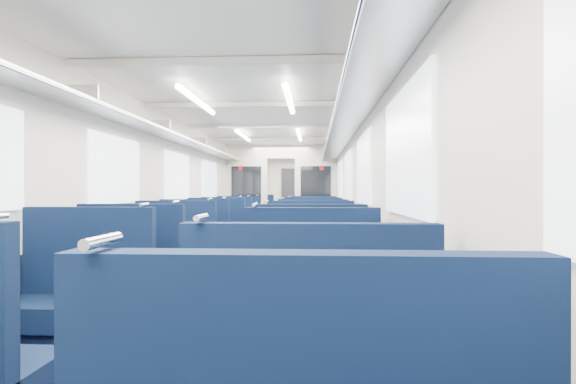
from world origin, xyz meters
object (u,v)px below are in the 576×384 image
seat_14 (215,241)px  seat_16 (228,234)px  seat_17 (314,235)px  seat_20 (252,222)px  end_door (292,196)px  seat_15 (313,241)px  seat_6 (80,309)px  seat_19 (314,229)px  seat_23 (314,220)px  seat_9 (312,282)px  seat_12 (197,250)px  seat_18 (238,229)px  seat_10 (173,262)px  seat_11 (313,263)px  bulkhead (281,189)px  seat_7 (312,313)px  seat_21 (314,223)px  seat_13 (313,250)px  seat_8 (137,280)px  seat_22 (256,220)px

seat_14 → seat_16: same height
seat_17 → seat_20: (-1.66, 3.33, 0.00)m
end_door → seat_15: 9.24m
seat_6 → seat_19: same height
seat_23 → seat_19: bearing=-90.0°
seat_9 → seat_12: (-1.66, 2.21, 0.00)m
seat_6 → seat_18: 6.73m
seat_10 → seat_11: 1.66m
bulkhead → seat_11: bulkhead is taller
seat_9 → seat_7: bearing=-90.0°
seat_21 → seat_23: same height
seat_12 → seat_23: (1.66, 6.84, 0.00)m
bulkhead → seat_18: bulkhead is taller
seat_10 → seat_23: size_ratio=1.00×
seat_10 → seat_19: same height
seat_14 → seat_17: (1.66, 1.23, 0.00)m
seat_13 → seat_17: same height
seat_12 → seat_23: 7.04m
seat_8 → seat_14: size_ratio=1.00×
seat_19 → seat_21: size_ratio=1.00×
bulkhead → seat_11: bearing=-82.3°
seat_15 → seat_23: 5.62m
seat_22 → seat_10: bearing=-90.0°
seat_17 → seat_21: bearing=90.0°
seat_12 → seat_14: bearing=90.0°
seat_12 → seat_13: size_ratio=1.00×
seat_15 → seat_6: bearing=-110.3°
seat_23 → seat_8: bearing=-100.4°
bulkhead → seat_16: 2.97m
seat_12 → seat_17: bearing=54.9°
bulkhead → seat_7: bulkhead is taller
seat_18 → seat_19: 1.66m
seat_7 → seat_10: same height
seat_10 → seat_12: size_ratio=1.00×
bulkhead → seat_12: bulkhead is taller
seat_13 → seat_15: size_ratio=1.00×
seat_13 → seat_16: same height
seat_11 → seat_22: same height
seat_8 → seat_20: same height
seat_14 → seat_17: 2.06m
seat_18 → seat_22: (0.00, 3.17, 0.00)m
end_door → seat_11: 11.55m
bulkhead → seat_9: bearing=-83.5°
seat_6 → seat_21: size_ratio=1.00×
seat_16 → seat_21: (1.66, 3.29, 0.00)m
seat_6 → seat_14: (0.00, 4.41, 0.00)m
seat_14 → seat_16: (0.00, 1.21, 0.00)m
seat_13 → seat_22: bearing=104.2°
seat_14 → seat_18: 2.32m
seat_7 → seat_18: same height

